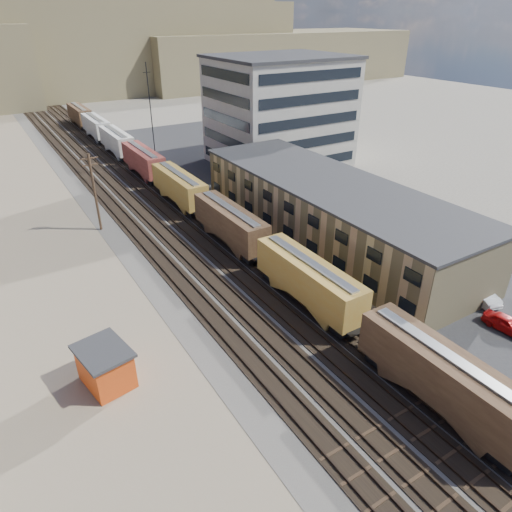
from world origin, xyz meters
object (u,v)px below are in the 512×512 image
freight_train (160,172)px  parked_car_white (478,292)px  utility_pole_north (95,191)px  parked_car_red (506,324)px  parked_car_blue (248,164)px  maintenance_shed (105,366)px

freight_train → parked_car_white: size_ratio=23.97×
freight_train → utility_pole_north: bearing=-139.7°
utility_pole_north → parked_car_red: 47.31m
parked_car_blue → utility_pole_north: bearing=150.2°
parked_car_red → parked_car_white: 5.00m
utility_pole_north → parked_car_white: size_ratio=2.00×
freight_train → parked_car_red: size_ratio=29.78×
parked_car_red → parked_car_blue: bearing=80.6°
parked_car_red → parked_car_white: parked_car_white is taller
freight_train → parked_car_red: 52.04m
freight_train → parked_car_red: bearing=-76.2°
freight_train → maintenance_shed: (-19.29, -38.50, -1.17)m
freight_train → maintenance_shed: bearing=-116.6°
parked_car_red → parked_car_blue: (4.88, 52.58, 0.13)m
maintenance_shed → parked_car_red: size_ratio=1.21×
freight_train → utility_pole_north: (-12.30, -10.42, 2.50)m
parked_car_white → utility_pole_north: bearing=140.9°
maintenance_shed → freight_train: bearing=63.4°
freight_train → maintenance_shed: freight_train is taller
parked_car_red → parked_car_white: bearing=59.1°
freight_train → parked_car_white: 48.35m
maintenance_shed → parked_car_white: (33.97, -7.52, -0.80)m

